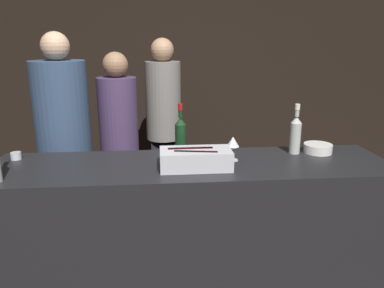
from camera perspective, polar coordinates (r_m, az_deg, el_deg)
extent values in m
cube|color=black|center=(4.43, -2.48, 11.60)|extent=(6.40, 0.06, 2.80)
cube|color=black|center=(2.57, 0.07, -13.16)|extent=(2.54, 0.65, 0.96)
cube|color=silver|center=(2.28, 0.57, -2.29)|extent=(0.43, 0.22, 0.12)
cylinder|color=black|center=(2.24, 0.60, -1.86)|extent=(0.27, 0.11, 0.07)
cylinder|color=black|center=(2.30, -0.26, -1.34)|extent=(0.28, 0.07, 0.07)
cylinder|color=silver|center=(2.74, 18.62, -0.62)|extent=(0.19, 0.19, 0.06)
cylinder|color=gray|center=(2.73, 18.67, -0.11)|extent=(0.16, 0.16, 0.01)
cylinder|color=silver|center=(2.45, 6.17, -2.44)|extent=(0.07, 0.07, 0.00)
cylinder|color=silver|center=(2.44, 6.20, -1.39)|extent=(0.01, 0.01, 0.09)
cone|color=silver|center=(2.42, 6.26, 0.37)|extent=(0.08, 0.08, 0.07)
cylinder|color=silver|center=(2.71, -25.25, -1.64)|extent=(0.07, 0.07, 0.05)
sphere|color=#F4C66B|center=(2.71, -25.25, -1.59)|extent=(0.03, 0.03, 0.03)
cylinder|color=#143319|center=(2.52, -1.75, 0.63)|extent=(0.07, 0.07, 0.21)
cone|color=#143319|center=(2.49, -1.77, 3.51)|extent=(0.07, 0.07, 0.04)
cylinder|color=#143319|center=(2.47, -1.79, 5.08)|extent=(0.03, 0.03, 0.09)
cylinder|color=maroon|center=(2.47, -1.79, 5.67)|extent=(0.03, 0.03, 0.04)
cylinder|color=#B2B7AD|center=(2.66, 15.44, 0.86)|extent=(0.07, 0.07, 0.21)
cone|color=#B2B7AD|center=(2.63, 15.64, 3.58)|extent=(0.07, 0.07, 0.04)
cylinder|color=#B2B7AD|center=(2.62, 15.75, 4.96)|extent=(0.03, 0.03, 0.09)
cylinder|color=white|center=(2.61, 15.79, 5.47)|extent=(0.03, 0.03, 0.04)
cube|color=black|center=(3.50, -10.57, -7.34)|extent=(0.25, 0.18, 0.73)
cylinder|color=#473356|center=(3.29, -11.19, 4.02)|extent=(0.33, 0.33, 0.68)
sphere|color=#997051|center=(3.23, -11.62, 11.77)|extent=(0.21, 0.21, 0.21)
cube|color=black|center=(3.75, -4.15, -4.96)|extent=(0.25, 0.18, 0.79)
cylinder|color=slate|center=(3.55, -4.40, 6.57)|extent=(0.33, 0.33, 0.73)
sphere|color=tan|center=(3.51, -4.57, 14.15)|extent=(0.21, 0.21, 0.21)
cube|color=black|center=(3.29, -18.05, -8.61)|extent=(0.31, 0.23, 0.82)
cylinder|color=#334766|center=(3.06, -19.30, 4.90)|extent=(0.42, 0.42, 0.75)
sphere|color=tan|center=(3.01, -20.15, 13.85)|extent=(0.21, 0.21, 0.21)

